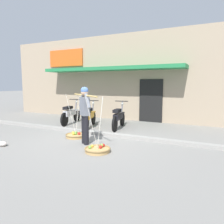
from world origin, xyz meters
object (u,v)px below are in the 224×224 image
Objects in this scene: fruit_basket_right_side at (98,149)px; fruit_basket_left_side at (76,135)px; motorcycle_third_in_row at (119,117)px; plastic_litter_bag at (2,144)px; fruit_vendor at (85,111)px; motorcycle_nearest_shop at (71,114)px; motorcycle_second_in_row at (90,116)px.

fruit_basket_left_side is at bearing 144.56° from fruit_basket_right_side.
fruit_basket_right_side is 0.81× the size of motorcycle_third_in_row.
fruit_basket_left_side reaches higher than plastic_litter_bag.
fruit_vendor reaches higher than fruit_basket_left_side.
motorcycle_second_in_row is at bearing -12.11° from motorcycle_nearest_shop.
motorcycle_nearest_shop is 1.21m from motorcycle_second_in_row.
plastic_litter_bag is at bearing -125.35° from fruit_basket_left_side.
plastic_litter_bag is at bearing -83.63° from motorcycle_nearest_shop.
motorcycle_third_in_row is (2.37, 0.01, 0.00)m from motorcycle_nearest_shop.
motorcycle_nearest_shop is at bearing 167.89° from motorcycle_second_in_row.
motorcycle_nearest_shop reaches higher than plastic_litter_bag.
fruit_basket_left_side is 1.78m from fruit_basket_right_side.
motorcycle_nearest_shop is (-3.15, 2.97, 0.38)m from fruit_basket_right_side.
motorcycle_second_in_row is at bearing 77.62° from plastic_litter_bag.
fruit_basket_left_side is (-0.73, 0.52, -0.90)m from fruit_vendor.
fruit_vendor reaches higher than motorcycle_second_in_row.
motorcycle_third_in_row is (0.67, 1.95, 0.38)m from fruit_basket_left_side.
motorcycle_nearest_shop is at bearing 134.54° from fruit_vendor.
fruit_basket_left_side reaches higher than motorcycle_third_in_row.
fruit_basket_right_side is at bearing -43.38° from motorcycle_nearest_shop.
motorcycle_second_in_row is (-1.24, 2.21, -0.53)m from fruit_vendor.
fruit_basket_left_side and fruit_basket_right_side have the same top height.
fruit_vendor is 1.17× the size of fruit_basket_left_side.
fruit_basket_right_side is at bearing -75.34° from motorcycle_third_in_row.
motorcycle_nearest_shop is (-1.69, 1.94, 0.38)m from fruit_basket_left_side.
fruit_basket_left_side is 1.00× the size of fruit_basket_right_side.
fruit_basket_right_side is (0.73, -0.51, -0.90)m from fruit_vendor.
fruit_basket_right_side is at bearing -54.17° from motorcycle_second_in_row.
fruit_vendor is 1.27m from fruit_basket_right_side.
motorcycle_second_in_row is at bearing 119.31° from fruit_vendor.
motorcycle_nearest_shop is 1.03× the size of motorcycle_second_in_row.
plastic_litter_bag is at bearing -117.46° from motorcycle_third_in_row.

